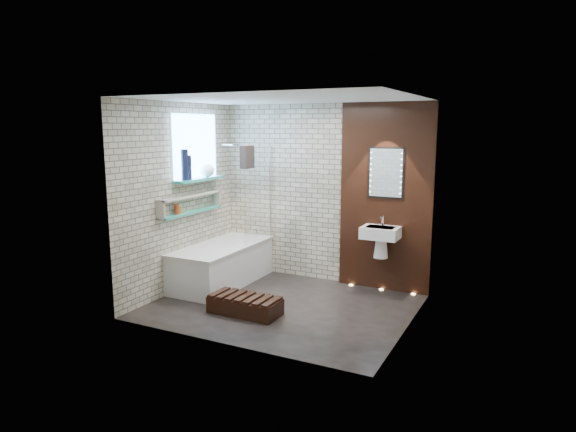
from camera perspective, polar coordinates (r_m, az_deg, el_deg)
The scene contains 15 objects.
ground at distance 6.59m, azimuth -0.59°, elevation -10.10°, with size 3.20×3.20×0.00m, color black.
room_shell at distance 6.26m, azimuth -0.61°, elevation 1.14°, with size 3.24×3.20×2.60m.
walnut_panel at distance 7.10m, azimuth 10.98°, elevation 2.01°, with size 1.30×0.06×2.60m, color black.
clerestory_window at distance 7.33m, azimuth -10.41°, elevation 7.00°, with size 0.18×1.00×0.94m.
display_niche at distance 7.22m, azimuth -10.93°, elevation 1.34°, with size 0.14×1.30×0.26m.
bathtub at distance 7.47m, azimuth -7.43°, elevation -5.40°, with size 0.79×1.74×0.70m.
bath_screen at distance 7.45m, azimuth -3.44°, elevation 2.40°, with size 0.01×0.78×1.40m, color white.
towel at distance 7.15m, azimuth -4.64°, elevation 6.65°, with size 0.09×0.25×0.32m, color #2A2322.
shower_head at distance 7.67m, azimuth -6.09°, elevation 7.98°, with size 0.18×0.18×0.02m, color silver.
washbasin at distance 7.00m, azimuth 10.40°, elevation -2.33°, with size 0.50×0.36×0.58m.
led_mirror at distance 7.02m, azimuth 10.99°, elevation 4.80°, with size 0.50×0.02×0.70m.
walnut_step at distance 6.33m, azimuth -4.88°, elevation -10.05°, with size 0.89×0.39×0.20m, color black.
niche_bottles at distance 7.00m, azimuth -12.37°, elevation 0.72°, with size 0.06×0.12×0.14m.
sill_vases at distance 7.24m, azimuth -10.30°, elevation 5.34°, with size 0.19×0.67×0.42m.
floor_uplights at distance 7.32m, azimuth 10.49°, elevation -8.14°, with size 0.96×0.06×0.01m.
Camera 1 is at (2.83, -5.50, 2.27)m, focal length 31.51 mm.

